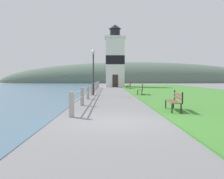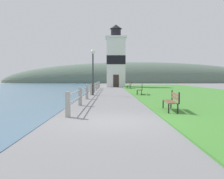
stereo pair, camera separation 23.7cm
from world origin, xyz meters
name	(u,v)px [view 1 (the left image)]	position (x,y,z in m)	size (l,w,h in m)	color
ground_plane	(117,122)	(0.00, 0.00, 0.00)	(160.00, 160.00, 0.00)	slate
grass_verge	(186,92)	(7.84, 17.14, 0.03)	(12.00, 51.41, 0.06)	#428433
seawall_railing	(93,88)	(-1.74, 15.07, 0.58)	(0.18, 28.31, 1.00)	#A8A399
park_bench_near	(175,100)	(2.66, 2.38, 0.54)	(0.61, 1.80, 0.94)	brown
park_bench_midway	(141,89)	(2.56, 13.13, 0.54)	(0.70, 1.88, 0.94)	brown
park_bench_far	(129,85)	(2.52, 24.99, 0.54)	(0.48, 1.87, 0.94)	brown
lighthouse	(115,59)	(0.85, 32.54, 4.52)	(3.44, 3.44, 10.22)	white
lamp_post	(93,64)	(-1.59, 13.14, 2.74)	(0.36, 0.36, 3.96)	#333338
distant_hillside	(136,83)	(8.00, 64.27, 0.00)	(80.00, 16.00, 12.00)	#566B5B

